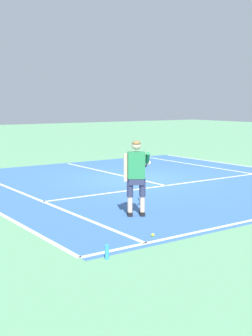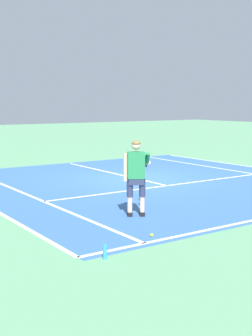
{
  "view_description": "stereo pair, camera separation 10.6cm",
  "coord_description": "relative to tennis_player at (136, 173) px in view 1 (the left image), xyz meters",
  "views": [
    {
      "loc": [
        -9.08,
        -12.42,
        2.54
      ],
      "look_at": [
        -3.03,
        -3.77,
        1.05
      ],
      "focal_mm": 49.49,
      "sensor_mm": 36.0,
      "label": 1
    },
    {
      "loc": [
        -8.99,
        -12.48,
        2.54
      ],
      "look_at": [
        -3.03,
        -3.77,
        1.05
      ],
      "focal_mm": 49.49,
      "sensor_mm": 36.0,
      "label": 2
    }
  ],
  "objects": [
    {
      "name": "court_inner_surface",
      "position": [
        3.01,
        3.59,
        -0.99
      ],
      "size": [
        10.98,
        11.16,
        0.0
      ],
      "primitive_type": "cube",
      "color": "#3866A8",
      "rests_on": "ground"
    },
    {
      "name": "line_centre_service",
      "position": [
        3.01,
        5.77,
        -0.99
      ],
      "size": [
        0.1,
        6.4,
        0.01
      ],
      "primitive_type": "cube",
      "color": "white",
      "rests_on": "ground"
    },
    {
      "name": "line_service",
      "position": [
        3.01,
        2.57,
        -0.99
      ],
      "size": [
        8.23,
        0.1,
        0.01
      ],
      "primitive_type": "cube",
      "color": "white",
      "rests_on": "ground"
    },
    {
      "name": "ground_plane",
      "position": [
        3.01,
        4.15,
        -0.99
      ],
      "size": [
        80.0,
        80.0,
        0.0
      ],
      "primitive_type": "plane",
      "color": "#609E70"
    },
    {
      "name": "line_singles_left",
      "position": [
        -1.11,
        3.59,
        -0.99
      ],
      "size": [
        0.1,
        10.76,
        0.01
      ],
      "primitive_type": "cube",
      "color": "white",
      "rests_on": "ground"
    },
    {
      "name": "water_bottle",
      "position": [
        -2.14,
        -2.11,
        -0.87
      ],
      "size": [
        0.07,
        0.07,
        0.24
      ],
      "primitive_type": "cylinder",
      "color": "#3393D6",
      "rests_on": "ground"
    },
    {
      "name": "tennis_ball_near_feet",
      "position": [
        -0.73,
        -1.53,
        -0.96
      ],
      "size": [
        0.07,
        0.07,
        0.07
      ],
      "primitive_type": "sphere",
      "color": "#CCE02D",
      "rests_on": "ground"
    },
    {
      "name": "tennis_player",
      "position": [
        0.0,
        0.0,
        0.0
      ],
      "size": [
        1.05,
        0.9,
        1.71
      ],
      "color": "black",
      "rests_on": "ground"
    },
    {
      "name": "line_singles_right",
      "position": [
        7.12,
        3.59,
        -0.99
      ],
      "size": [
        0.1,
        10.76,
        0.01
      ],
      "primitive_type": "cube",
      "color": "white",
      "rests_on": "ground"
    }
  ]
}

